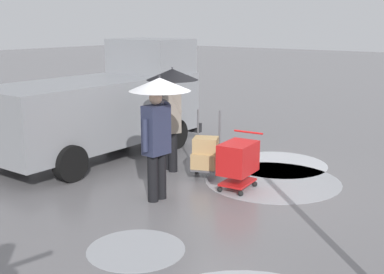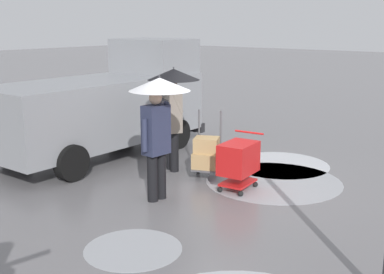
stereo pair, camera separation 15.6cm
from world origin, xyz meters
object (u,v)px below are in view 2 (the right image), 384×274
(cargo_van_parked_right, at_px, (107,103))
(hand_dolly_boxes, at_px, (207,154))
(pedestrian_black_side, at_px, (172,96))
(pedestrian_pink_side, at_px, (158,109))
(shopping_cart_vendor, at_px, (238,160))

(cargo_van_parked_right, distance_m, hand_dolly_boxes, 3.03)
(pedestrian_black_side, bearing_deg, hand_dolly_boxes, -176.80)
(pedestrian_pink_side, relative_size, pedestrian_black_side, 1.00)
(hand_dolly_boxes, distance_m, pedestrian_pink_side, 1.84)
(shopping_cart_vendor, bearing_deg, pedestrian_pink_side, 57.34)
(cargo_van_parked_right, relative_size, hand_dolly_boxes, 4.08)
(cargo_van_parked_right, distance_m, pedestrian_pink_side, 3.42)
(cargo_van_parked_right, xyz_separation_m, pedestrian_black_side, (-2.11, 0.14, 0.39))
(cargo_van_parked_right, distance_m, pedestrian_black_side, 2.15)
(hand_dolly_boxes, relative_size, pedestrian_pink_side, 0.61)
(shopping_cart_vendor, height_order, pedestrian_pink_side, pedestrian_pink_side)
(hand_dolly_boxes, xyz_separation_m, pedestrian_black_side, (0.83, 0.05, 1.09))
(shopping_cart_vendor, bearing_deg, cargo_van_parked_right, -4.54)
(shopping_cart_vendor, bearing_deg, pedestrian_black_side, -5.34)
(shopping_cart_vendor, distance_m, pedestrian_pink_side, 1.81)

